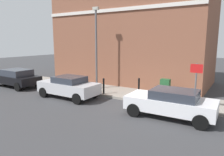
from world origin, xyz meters
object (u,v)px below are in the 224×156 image
Objects in this scene: bollard_near_cabinet at (139,85)px; bollard_far_kerb at (104,85)px; car_white at (171,102)px; utility_cabinet at (165,89)px; car_black at (16,78)px; street_sign at (196,79)px; lamppost at (96,45)px; car_silver at (69,86)px.

bollard_far_kerb is (-1.26, 1.93, 0.00)m from bollard_near_cabinet.
utility_cabinet is (2.73, 1.17, -0.04)m from car_white.
street_sign is at bearing -173.20° from car_black.
car_black is 3.62× the size of utility_cabinet.
utility_cabinet reaches higher than bollard_near_cabinet.
car_white is 5.13m from bollard_far_kerb.
bollard_near_cabinet is 0.18× the size of lamppost.
bollard_near_cabinet is (2.59, -9.32, -0.03)m from car_black.
car_silver is at bearing 178.97° from car_black.
utility_cabinet is (2.68, -5.34, -0.05)m from car_silver.
bollard_far_kerb is at bearing -129.09° from lamppost.
utility_cabinet is 1.11× the size of bollard_far_kerb.
car_silver is 1.71× the size of street_sign.
car_black reaches higher than car_silver.
bollard_near_cabinet is 2.30m from bollard_far_kerb.
bollard_near_cabinet is 4.21m from lamppost.
bollard_near_cabinet is at bearing -45.07° from car_white.
car_black is 0.73× the size of lamppost.
bollard_near_cabinet and bollard_far_kerb have the same top height.
car_white is 7.28m from lamppost.
car_black is 1.81× the size of street_sign.
car_silver reaches higher than car_white.
car_black reaches higher than bollard_far_kerb.
bollard_far_kerb is (-1.16, 3.71, 0.02)m from utility_cabinet.
utility_cabinet is 1.11× the size of bollard_near_cabinet.
lamppost is (-0.14, 3.30, 2.60)m from bollard_near_cabinet.
car_silver is 3.78× the size of bollard_near_cabinet.
car_white is at bearing -113.25° from lamppost.
car_silver is at bearing 101.95° from street_sign.
car_black reaches higher than bollard_near_cabinet.
utility_cabinet is at bearing -68.03° from car_white.
bollard_near_cabinet is 0.45× the size of street_sign.
bollard_far_kerb is 5.72m from street_sign.
utility_cabinet is at bearing -89.51° from lamppost.
bollard_far_kerb is at bearing 107.36° from utility_cabinet.
car_silver is (0.05, 6.52, 0.01)m from car_white.
bollard_near_cabinet is (2.83, 2.95, -0.02)m from car_white.
car_silver reaches higher than bollard_far_kerb.
bollard_near_cabinet is (0.10, 1.78, 0.02)m from utility_cabinet.
car_black is at bearing 102.63° from utility_cabinet.
bollard_near_cabinet is 4.03m from street_sign.
car_silver is 7.49m from street_sign.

